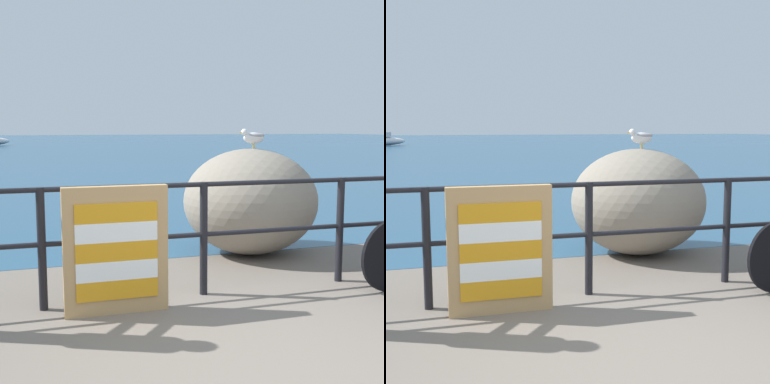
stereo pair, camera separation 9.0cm
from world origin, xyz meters
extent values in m
cube|color=#6B6056|center=(0.00, 20.00, -0.05)|extent=(120.00, 120.00, 0.10)
cube|color=navy|center=(0.00, 47.99, 0.00)|extent=(120.00, 90.00, 0.01)
cylinder|color=black|center=(-1.39, 1.64, 0.51)|extent=(0.07, 0.07, 1.02)
cylinder|color=black|center=(0.00, 1.64, 0.51)|extent=(0.07, 0.07, 1.02)
cylinder|color=black|center=(1.39, 1.64, 0.51)|extent=(0.07, 0.07, 1.02)
cylinder|color=black|center=(0.00, 1.64, 1.00)|extent=(8.37, 0.04, 0.04)
cylinder|color=black|center=(0.00, 1.64, 0.55)|extent=(8.37, 0.04, 0.04)
cube|color=tan|center=(-0.82, 1.39, 0.52)|extent=(0.84, 0.09, 1.04)
cube|color=orange|center=(-0.82, 1.34, 0.21)|extent=(0.66, 0.01, 0.16)
cube|color=white|center=(-0.82, 1.34, 0.36)|extent=(0.66, 0.01, 0.16)
cube|color=orange|center=(-0.82, 1.34, 0.52)|extent=(0.66, 0.01, 0.16)
cube|color=white|center=(-0.82, 1.34, 0.68)|extent=(0.66, 0.01, 0.16)
cube|color=orange|center=(-0.82, 1.34, 0.83)|extent=(0.66, 0.01, 0.16)
ellipsoid|color=gray|center=(1.03, 2.98, 0.62)|extent=(1.59, 1.57, 1.25)
cylinder|color=gold|center=(1.07, 2.98, 1.28)|extent=(0.01, 0.01, 0.06)
cylinder|color=gold|center=(1.07, 3.02, 1.28)|extent=(0.01, 0.01, 0.06)
ellipsoid|color=white|center=(1.07, 3.00, 1.37)|extent=(0.26, 0.12, 0.13)
ellipsoid|color=#9E9EA3|center=(1.09, 3.00, 1.40)|extent=(0.24, 0.13, 0.06)
sphere|color=white|center=(0.95, 3.00, 1.44)|extent=(0.08, 0.08, 0.08)
cone|color=gold|center=(0.90, 3.00, 1.44)|extent=(0.05, 0.03, 0.02)
camera|label=1|loc=(-1.47, -2.76, 1.51)|focal=49.53mm
camera|label=2|loc=(-1.39, -2.79, 1.51)|focal=49.53mm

